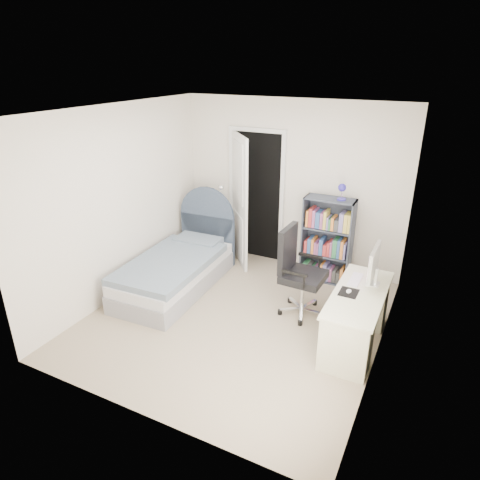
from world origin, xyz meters
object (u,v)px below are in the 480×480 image
at_px(bed, 178,268).
at_px(desk, 357,316).
at_px(floor_lamp, 221,232).
at_px(office_chair, 297,267).
at_px(bookcase, 327,242).
at_px(nightstand, 219,232).

xyz_separation_m(bed, desk, (2.55, -0.23, 0.08)).
bearing_deg(floor_lamp, office_chair, -28.75).
height_order(bookcase, desk, bookcase).
bearing_deg(office_chair, nightstand, 146.79).
bearing_deg(bed, floor_lamp, 79.94).
bearing_deg(bookcase, office_chair, -95.39).
bearing_deg(bookcase, bed, -148.39).
bearing_deg(bookcase, nightstand, 176.35).
height_order(bookcase, office_chair, bookcase).
bearing_deg(desk, floor_lamp, 153.70).
relative_size(bed, desk, 1.50).
height_order(nightstand, bookcase, bookcase).
relative_size(floor_lamp, desk, 0.95).
distance_m(bed, desk, 2.56).
xyz_separation_m(desk, office_chair, (-0.83, 0.33, 0.26)).
height_order(floor_lamp, office_chair, floor_lamp).
bearing_deg(floor_lamp, bookcase, 5.87).
relative_size(bed, office_chair, 1.78).
distance_m(desk, office_chair, 0.93).
distance_m(bookcase, office_chair, 1.02).
relative_size(nightstand, desk, 0.43).
xyz_separation_m(floor_lamp, bookcase, (1.64, 0.17, 0.07)).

